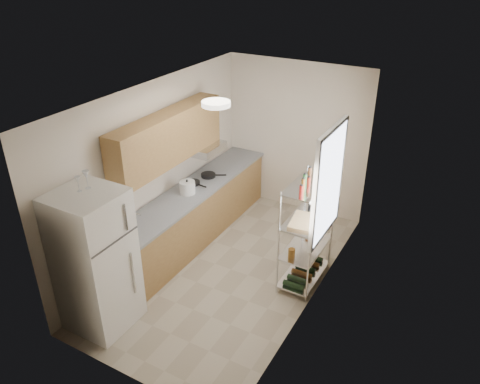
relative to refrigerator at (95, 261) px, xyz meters
The scene contains 16 objects.
room 1.92m from the refrigerator, 62.37° to the left, with size 2.52×4.42×2.62m.
counter_run 2.15m from the refrigerator, 91.33° to the left, with size 0.63×3.51×0.90m.
upper_cabinets 1.99m from the refrigerator, 95.99° to the left, with size 0.33×2.20×0.72m, color #A07944.
range_hood 2.61m from the refrigerator, 92.91° to the left, with size 0.50×0.60×0.12m, color #B7BABC.
window 2.98m from the refrigerator, 43.84° to the left, with size 0.06×1.00×1.46m, color white.
bakers_rack 2.72m from the refrigerator, 46.23° to the left, with size 0.45×0.90×1.73m.
ceiling_dome 2.32m from the refrigerator, 57.43° to the left, with size 0.34×0.34×0.06m, color white.
refrigerator is the anchor object (origin of this frame).
wine_glass_a 0.99m from the refrigerator, 167.67° to the left, with size 0.06×0.06×0.18m, color silver, non-canonical shape.
wine_glass_b 1.02m from the refrigerator, 112.16° to the left, with size 0.08×0.08×0.21m, color silver, non-canonical shape.
rice_cooker 1.94m from the refrigerator, 91.01° to the left, with size 0.24×0.24×0.19m, color white.
frying_pan_large 2.23m from the refrigerator, 93.63° to the left, with size 0.23×0.23×0.04m, color black.
frying_pan_small 2.57m from the refrigerator, 91.52° to the left, with size 0.24×0.24×0.05m, color black.
cutting_board 2.64m from the refrigerator, 44.11° to the left, with size 0.36×0.47×0.03m, color tan.
espresso_machine 2.97m from the refrigerator, 50.69° to the left, with size 0.15×0.23×0.27m, color black.
storage_bag 2.96m from the refrigerator, 51.04° to the left, with size 0.10×0.13×0.15m, color #A13413.
Camera 1 is at (2.79, -4.74, 4.18)m, focal length 35.00 mm.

